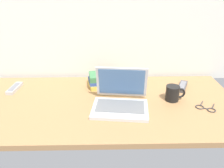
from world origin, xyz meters
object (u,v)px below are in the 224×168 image
Objects in this scene: laptop at (121,99)px; eyeglasses at (206,108)px; book_stack at (104,80)px; remote_control_far at (15,88)px; coffee_mug at (173,93)px; remote_control_near at (182,86)px.

laptop is 0.49m from eyeglasses.
book_stack is (-0.10, 0.27, -0.00)m from laptop.
remote_control_far is 0.59m from book_stack.
eyeglasses is at bearing -28.25° from book_stack.
laptop reaches higher than book_stack.
remote_control_far is at bearing 167.14° from eyeglasses.
coffee_mug is 1.02m from remote_control_far.
book_stack is (-0.53, 0.04, 0.03)m from remote_control_near.
remote_control_far is 1.20× the size of eyeglasses.
eyeglasses is at bearing -79.31° from remote_control_near.
book_stack is (-0.58, 0.31, 0.04)m from eyeglasses.
eyeglasses is at bearing -12.86° from remote_control_far.
book_stack is at bearing 4.34° from remote_control_far.
remote_control_near is (0.43, 0.23, -0.03)m from laptop.
eyeglasses is (0.05, -0.27, -0.01)m from remote_control_near.
coffee_mug reaches higher than remote_control_far.
remote_control_near is at bearing 28.35° from laptop.
laptop is 0.29m from book_stack.
remote_control_far is (-0.69, 0.23, -0.03)m from laptop.
coffee_mug reaches higher than eyeglasses.
laptop is 0.49m from remote_control_near.
remote_control_near is (0.11, 0.17, -0.04)m from coffee_mug.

